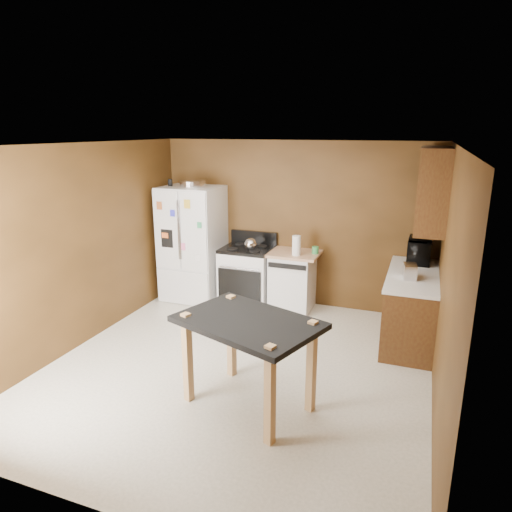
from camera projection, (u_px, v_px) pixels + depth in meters
The scene contains 18 objects.
floor at pixel (238, 367), 5.27m from camera, with size 4.50×4.50×0.00m, color white.
ceiling at pixel (236, 145), 4.59m from camera, with size 4.50×4.50×0.00m, color white.
wall_back at pixel (294, 224), 6.96m from camera, with size 4.20×4.20×0.00m, color brown.
wall_front at pixel (100, 358), 2.90m from camera, with size 4.20×4.20×0.00m, color brown.
wall_left at pixel (81, 247), 5.64m from camera, with size 4.50×4.50×0.00m, color brown.
wall_right at pixel (446, 286), 4.22m from camera, with size 4.50×4.50×0.00m, color brown.
roasting_pan at pixel (193, 184), 6.93m from camera, with size 0.39×0.39×0.10m, color silver.
pen_cup at pixel (170, 183), 7.03m from camera, with size 0.07×0.07×0.11m, color black.
kettle at pixel (250, 244), 6.80m from camera, with size 0.19×0.19×0.19m, color silver.
paper_towel at pixel (296, 246), 6.56m from camera, with size 0.12×0.12×0.29m, color white.
green_canister at pixel (315, 250), 6.67m from camera, with size 0.10×0.10×0.11m, color green.
toaster at pixel (410, 271), 5.53m from camera, with size 0.15×0.24×0.18m, color silver.
microwave at pixel (420, 251), 6.21m from camera, with size 0.55×0.38×0.31m, color black.
refrigerator at pixel (193, 244), 7.23m from camera, with size 0.90×0.80×1.80m.
gas_range at pixel (247, 275), 7.09m from camera, with size 0.76×0.68×1.10m.
dishwasher at pixel (292, 280), 6.88m from camera, with size 0.78×0.63×0.89m.
right_cabinets at pixel (417, 273), 5.74m from camera, with size 0.63×1.58×2.45m.
island at pixel (248, 333), 4.35m from camera, with size 1.53×1.26×0.94m.
Camera 1 is at (1.85, -4.35, 2.66)m, focal length 32.00 mm.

